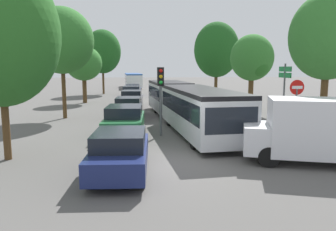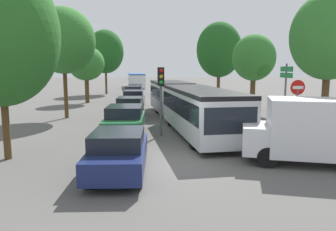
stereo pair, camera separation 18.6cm
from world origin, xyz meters
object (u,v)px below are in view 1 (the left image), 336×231
tree_left_far (84,63)px  queued_car_white (132,93)px  city_bus_rear (133,79)px  queued_car_graphite (132,99)px  queued_car_black (128,107)px  direction_sign_post (284,82)px  tree_left_near (1,37)px  no_entry_sign (296,100)px  queued_car_green (125,120)px  articulated_bus (184,102)px  white_van (322,129)px  queued_car_navy (120,152)px  traffic_light (161,86)px  tree_left_distant (103,53)px  tree_right_near (328,37)px  tree_right_mid (253,59)px  queued_car_blue (133,90)px  tree_right_far (216,51)px  tree_left_mid (62,42)px

tree_left_far → queued_car_white: bearing=26.0°
city_bus_rear → queued_car_graphite: bearing=177.1°
queued_car_graphite → queued_car_black: bearing=-178.3°
direction_sign_post → tree_left_near: 14.18m
no_entry_sign → queued_car_green: bearing=-101.5°
articulated_bus → white_van: size_ratio=2.96×
queued_car_navy → traffic_light: bearing=-13.6°
queued_car_navy → direction_sign_post: direction_sign_post is taller
white_van → articulated_bus: bearing=-50.2°
queued_car_white → tree_left_distant: bearing=26.5°
direction_sign_post → queued_car_graphite: bearing=-52.1°
queued_car_navy → traffic_light: 6.31m
city_bus_rear → queued_car_white: (0.05, -21.21, -0.62)m
traffic_light → queued_car_green: bearing=-99.3°
queued_car_green → direction_sign_post: size_ratio=1.23×
queued_car_green → queued_car_black: size_ratio=1.07×
queued_car_white → articulated_bus: bearing=-164.1°
tree_right_near → tree_left_far: bearing=130.2°
queued_car_black → tree_right_mid: bearing=-75.1°
city_bus_rear → tree_left_near: size_ratio=1.54×
queued_car_green → tree_left_distant: tree_left_distant is taller
tree_left_near → queued_car_green: bearing=42.8°
traffic_light → tree_right_near: 8.40m
tree_right_mid → tree_left_distant: bearing=124.5°
queued_car_navy → tree_left_near: 6.04m
white_van → traffic_light: (-5.32, 5.32, 1.26)m
queued_car_green → tree_left_distant: bearing=10.7°
no_entry_sign → direction_sign_post: size_ratio=0.78×
tree_left_near → tree_right_mid: bearing=40.7°
traffic_light → tree_right_mid: tree_right_mid is taller
queued_car_blue → white_van: (6.86, -29.15, 0.55)m
queued_car_green → tree_right_mid: 12.50m
queued_car_black → tree_left_near: bearing=159.5°
city_bus_rear → articulated_bus: bearing=-177.8°
queued_car_blue → tree_left_near: (-4.41, -27.45, 3.76)m
tree_right_far → tree_right_mid: bearing=-90.2°
traffic_light → tree_left_near: 7.24m
direction_sign_post → tree_left_mid: size_ratio=0.49×
traffic_light → tree_left_far: (-6.11, 15.92, 1.25)m
tree_left_near → tree_right_far: (13.49, 23.11, 0.67)m
tree_left_far → tree_right_mid: bearing=-30.4°
queued_car_graphite → tree_left_distant: size_ratio=0.52×
queued_car_black → traffic_light: bearing=-160.8°
queued_car_green → queued_car_blue: queued_car_green is taller
queued_car_graphite → queued_car_white: (-0.07, 5.87, 0.03)m
queued_car_graphite → traffic_light: size_ratio=1.24×
no_entry_sign → tree_left_distant: tree_left_distant is taller
articulated_bus → traffic_light: (-1.68, -3.43, 1.15)m
no_entry_sign → tree_right_near: 3.51m
queued_car_black → no_entry_sign: no_entry_sign is taller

